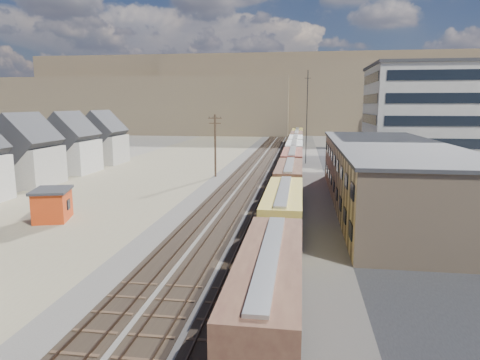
# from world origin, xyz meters

# --- Properties ---
(ground) EXTENTS (300.00, 300.00, 0.00)m
(ground) POSITION_xyz_m (0.00, 0.00, 0.00)
(ground) COLOR #6B6356
(ground) RESTS_ON ground
(ballast_bed) EXTENTS (18.00, 200.00, 0.06)m
(ballast_bed) POSITION_xyz_m (0.00, 50.00, 0.03)
(ballast_bed) COLOR #4C4742
(ballast_bed) RESTS_ON ground
(dirt_yard) EXTENTS (24.00, 180.00, 0.03)m
(dirt_yard) POSITION_xyz_m (-20.00, 40.00, 0.01)
(dirt_yard) COLOR #7F7157
(dirt_yard) RESTS_ON ground
(asphalt_lot) EXTENTS (26.00, 120.00, 0.04)m
(asphalt_lot) POSITION_xyz_m (22.00, 35.00, 0.02)
(asphalt_lot) COLOR #232326
(asphalt_lot) RESTS_ON ground
(rail_tracks) EXTENTS (11.40, 200.00, 0.24)m
(rail_tracks) POSITION_xyz_m (-0.55, 50.00, 0.11)
(rail_tracks) COLOR black
(rail_tracks) RESTS_ON ground
(freight_train) EXTENTS (3.00, 119.74, 4.46)m
(freight_train) POSITION_xyz_m (3.80, 47.48, 2.79)
(freight_train) COLOR black
(freight_train) RESTS_ON ground
(warehouse) EXTENTS (12.40, 40.40, 7.25)m
(warehouse) POSITION_xyz_m (14.98, 25.00, 3.65)
(warehouse) COLOR tan
(warehouse) RESTS_ON ground
(office_tower) EXTENTS (22.60, 18.60, 18.45)m
(office_tower) POSITION_xyz_m (27.95, 54.95, 9.26)
(office_tower) COLOR #9E998E
(office_tower) RESTS_ON ground
(utility_pole_north) EXTENTS (2.20, 0.32, 10.00)m
(utility_pole_north) POSITION_xyz_m (-8.50, 42.00, 5.30)
(utility_pole_north) COLOR #382619
(utility_pole_north) RESTS_ON ground
(radio_mast) EXTENTS (1.20, 0.16, 18.00)m
(radio_mast) POSITION_xyz_m (6.00, 60.00, 9.12)
(radio_mast) COLOR black
(radio_mast) RESTS_ON ground
(hills_north) EXTENTS (265.00, 80.00, 32.00)m
(hills_north) POSITION_xyz_m (0.17, 167.92, 14.10)
(hills_north) COLOR brown
(hills_north) RESTS_ON ground
(maintenance_shed) EXTENTS (4.53, 5.19, 3.22)m
(maintenance_shed) POSITION_xyz_m (-19.47, 13.90, 1.65)
(maintenance_shed) COLOR #C13912
(maintenance_shed) RESTS_ON ground
(parked_car_blue) EXTENTS (5.75, 6.71, 1.71)m
(parked_car_blue) POSITION_xyz_m (24.29, 47.10, 0.86)
(parked_car_blue) COLOR navy
(parked_car_blue) RESTS_ON ground
(parked_car_far) EXTENTS (2.13, 4.50, 1.48)m
(parked_car_far) POSITION_xyz_m (30.39, 54.84, 0.74)
(parked_car_far) COLOR silver
(parked_car_far) RESTS_ON ground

